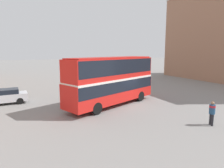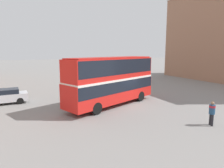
% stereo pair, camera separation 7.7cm
% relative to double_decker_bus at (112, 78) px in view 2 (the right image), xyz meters
% --- Properties ---
extents(ground_plane, '(240.00, 240.00, 0.00)m').
position_rel_double_decker_bus_xyz_m(ground_plane, '(1.79, -0.48, -2.74)').
color(ground_plane, gray).
extents(double_decker_bus, '(10.52, 6.17, 4.77)m').
position_rel_double_decker_bus_xyz_m(double_decker_bus, '(0.00, 0.00, 0.00)').
color(double_decker_bus, red).
rests_on(double_decker_bus, ground_plane).
extents(pedestrian_foreground, '(0.57, 0.57, 1.78)m').
position_rel_double_decker_bus_xyz_m(pedestrian_foreground, '(4.23, -8.08, -1.65)').
color(pedestrian_foreground, '#232328').
rests_on(pedestrian_foreground, ground_plane).
extents(parked_car_kerb_near, '(4.20, 2.01, 1.52)m').
position_rel_double_decker_bus_xyz_m(parked_car_kerb_near, '(-9.65, 5.07, -1.95)').
color(parked_car_kerb_near, silver).
rests_on(parked_car_kerb_near, ground_plane).
extents(parked_car_kerb_far, '(4.45, 1.94, 1.67)m').
position_rel_double_decker_bus_xyz_m(parked_car_kerb_far, '(8.03, 11.99, -1.90)').
color(parked_car_kerb_far, navy).
rests_on(parked_car_kerb_far, ground_plane).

